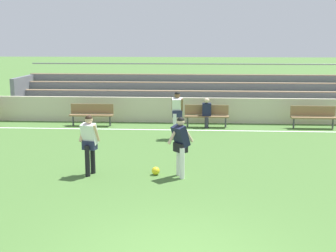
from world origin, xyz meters
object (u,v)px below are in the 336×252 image
at_px(player_white_dropping_back, 177,110).
at_px(soccer_ball, 156,171).
at_px(bench_far_left, 207,114).
at_px(player_white_overlapping, 89,140).
at_px(bench_near_wall_gap, 313,115).
at_px(player_dark_challenging, 181,142).
at_px(spectator_seated, 207,111).
at_px(bleacher_stand, 243,94).
at_px(bench_near_bin, 92,113).

xyz_separation_m(player_white_dropping_back, soccer_ball, (-0.37, -4.61, -0.92)).
distance_m(bench_far_left, soccer_ball, 7.02).
xyz_separation_m(bench_far_left, player_white_overlapping, (-3.23, -6.95, 0.42)).
relative_size(bench_near_wall_gap, player_white_dropping_back, 1.05).
bearing_deg(player_dark_challenging, spectator_seated, 83.27).
xyz_separation_m(bleacher_stand, player_white_overlapping, (-5.02, -10.55, -0.00)).
height_order(bleacher_stand, bench_near_wall_gap, bleacher_stand).
bearing_deg(player_white_overlapping, player_dark_challenging, -0.73).
height_order(bleacher_stand, soccer_ball, bleacher_stand).
distance_m(bleacher_stand, player_white_dropping_back, 6.52).
bearing_deg(player_white_overlapping, player_white_dropping_back, 65.78).
xyz_separation_m(bench_near_wall_gap, soccer_ball, (-5.79, -6.84, -0.44)).
bearing_deg(player_white_overlapping, bleacher_stand, 64.53).
xyz_separation_m(bleacher_stand, soccer_ball, (-3.27, -10.45, -0.85)).
bearing_deg(player_white_overlapping, spectator_seated, 64.70).
xyz_separation_m(bench_near_bin, player_dark_challenging, (3.97, -6.98, 0.40)).
xyz_separation_m(bench_near_wall_gap, spectator_seated, (-4.31, -0.12, 0.16)).
distance_m(bench_near_bin, soccer_ball, 7.61).
bearing_deg(bench_near_bin, spectator_seated, -1.39).
height_order(bench_near_bin, spectator_seated, spectator_seated).
bearing_deg(spectator_seated, bench_far_left, 90.00).
bearing_deg(bench_far_left, player_white_overlapping, -114.93).
relative_size(bench_near_bin, spectator_seated, 1.49).
bearing_deg(player_dark_challenging, bench_near_bin, 119.66).
distance_m(bench_near_bin, player_white_dropping_back, 4.33).
height_order(bench_near_bin, player_white_dropping_back, player_white_dropping_back).
height_order(bench_far_left, player_dark_challenging, player_dark_challenging).
height_order(bleacher_stand, player_white_overlapping, bleacher_stand).
bearing_deg(spectator_seated, player_dark_challenging, -96.73).
bearing_deg(spectator_seated, player_white_overlapping, -115.30).
height_order(bleacher_stand, bench_far_left, bleacher_stand).
xyz_separation_m(player_white_overlapping, soccer_ball, (1.75, 0.10, -0.85)).
relative_size(bench_near_wall_gap, player_white_overlapping, 1.11).
relative_size(bench_near_wall_gap, soccer_ball, 8.18).
bearing_deg(bench_far_left, bench_near_wall_gap, 0.00).
bearing_deg(bench_near_bin, player_white_overlapping, -77.38).
relative_size(bench_near_bin, player_white_dropping_back, 1.05).
height_order(bench_near_bin, bench_near_wall_gap, same).
bearing_deg(bench_near_wall_gap, bench_near_bin, 180.00).
xyz_separation_m(player_dark_challenging, soccer_ball, (-0.67, 0.13, -0.84)).
relative_size(bench_far_left, player_white_overlapping, 1.11).
bearing_deg(player_white_dropping_back, bench_far_left, 63.61).
height_order(bench_far_left, spectator_seated, spectator_seated).
bearing_deg(spectator_seated, player_white_dropping_back, -117.62).
distance_m(bleacher_stand, player_dark_challenging, 10.89).
distance_m(bench_near_wall_gap, player_dark_challenging, 8.66).
distance_m(player_dark_challenging, player_white_overlapping, 2.42).
bearing_deg(bleacher_stand, bench_near_bin, -151.31).
relative_size(bench_far_left, player_dark_challenging, 1.12).
bearing_deg(bench_near_wall_gap, player_white_overlapping, -137.33).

